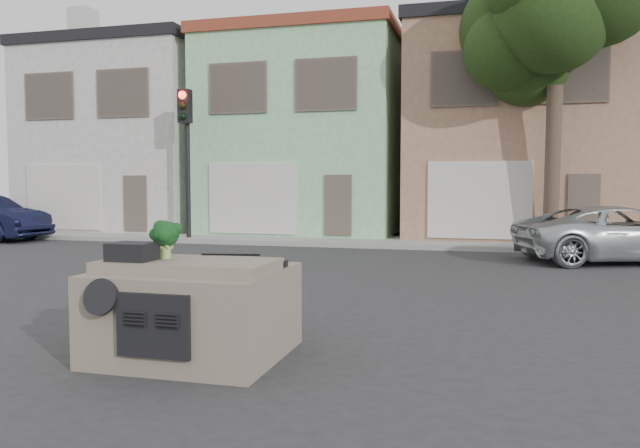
% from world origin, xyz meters
% --- Properties ---
extents(ground_plane, '(120.00, 120.00, 0.00)m').
position_xyz_m(ground_plane, '(0.00, 0.00, 0.00)').
color(ground_plane, '#303033').
rests_on(ground_plane, ground).
extents(sidewalk, '(40.00, 3.00, 0.15)m').
position_xyz_m(sidewalk, '(0.00, 10.50, 0.07)').
color(sidewalk, gray).
rests_on(sidewalk, ground).
extents(townhouse_white, '(7.20, 8.20, 7.55)m').
position_xyz_m(townhouse_white, '(-11.00, 14.50, 3.77)').
color(townhouse_white, beige).
rests_on(townhouse_white, ground).
extents(townhouse_mint, '(7.20, 8.20, 7.55)m').
position_xyz_m(townhouse_mint, '(-3.50, 14.50, 3.77)').
color(townhouse_mint, '#96D19A').
rests_on(townhouse_mint, ground).
extents(townhouse_tan, '(7.20, 8.20, 7.55)m').
position_xyz_m(townhouse_tan, '(4.00, 14.50, 3.77)').
color(townhouse_tan, '#A4785C').
rests_on(townhouse_tan, ground).
extents(silver_pickup, '(5.54, 3.81, 1.41)m').
position_xyz_m(silver_pickup, '(6.42, 7.46, 0.00)').
color(silver_pickup, silver).
rests_on(silver_pickup, ground).
extents(traffic_signal, '(0.40, 0.40, 5.10)m').
position_xyz_m(traffic_signal, '(-6.50, 9.50, 2.55)').
color(traffic_signal, black).
rests_on(traffic_signal, ground).
extents(tree_near, '(4.40, 4.00, 8.50)m').
position_xyz_m(tree_near, '(5.00, 9.80, 4.25)').
color(tree_near, '#1F3813').
rests_on(tree_near, ground).
extents(car_dashboard, '(2.00, 1.80, 1.12)m').
position_xyz_m(car_dashboard, '(0.00, -3.00, 0.56)').
color(car_dashboard, '#7A6C5C').
rests_on(car_dashboard, ground).
extents(instrument_hump, '(0.48, 0.38, 0.20)m').
position_xyz_m(instrument_hump, '(-0.58, -3.35, 1.22)').
color(instrument_hump, black).
rests_on(instrument_hump, car_dashboard).
extents(wiper_arm, '(0.69, 0.15, 0.02)m').
position_xyz_m(wiper_arm, '(0.28, -2.62, 1.13)').
color(wiper_arm, black).
rests_on(wiper_arm, car_dashboard).
extents(broccoli, '(0.41, 0.41, 0.44)m').
position_xyz_m(broccoli, '(-0.32, -3.08, 1.34)').
color(broccoli, '#0F3313').
rests_on(broccoli, car_dashboard).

